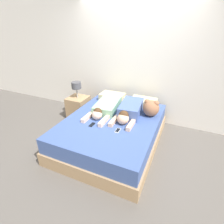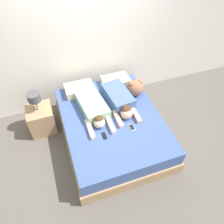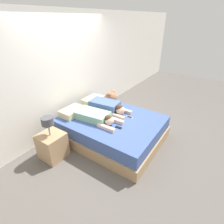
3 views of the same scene
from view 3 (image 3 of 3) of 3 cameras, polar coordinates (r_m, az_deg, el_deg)
name	(u,v)px [view 3 (image 3 of 3)]	position (r m, az deg, el deg)	size (l,w,h in m)	color
ground_plane	(112,137)	(4.05, 0.00, -8.28)	(12.00, 12.00, 0.00)	#5B5651
wall_back	(69,73)	(4.19, -13.99, 12.14)	(12.00, 0.06, 2.60)	white
bed	(112,128)	(3.90, 0.00, -5.31)	(1.65, 2.10, 0.51)	tan
pillow_head_left	(72,112)	(3.97, -12.78, 0.14)	(0.52, 0.34, 0.14)	beige
pillow_head_right	(93,100)	(4.42, -6.17, 3.80)	(0.52, 0.34, 0.14)	beige
person_left	(96,116)	(3.67, -5.18, -1.46)	(0.48, 1.04, 0.21)	#8CBF99
person_right	(108,107)	(4.01, -1.19, 1.79)	(0.44, 0.98, 0.24)	#4C66A5
cell_phone_left	(118,127)	(3.45, 2.13, -5.07)	(0.06, 0.14, 0.01)	black
cell_phone_right	(130,117)	(3.80, 5.74, -1.72)	(0.06, 0.14, 0.01)	silver
plush_toy	(111,98)	(4.35, -0.31, 4.76)	(0.30, 0.30, 0.32)	#996647
nightstand	(52,144)	(3.57, -18.96, -9.93)	(0.44, 0.44, 0.89)	tan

